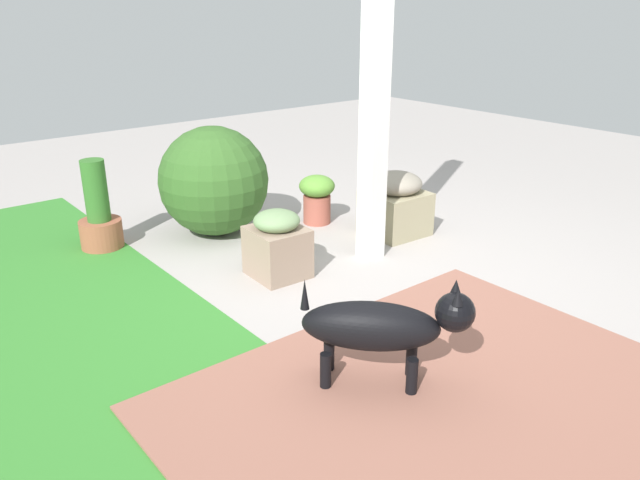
# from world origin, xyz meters

# --- Properties ---
(ground_plane) EXTENTS (12.00, 12.00, 0.00)m
(ground_plane) POSITION_xyz_m (0.00, 0.00, 0.00)
(ground_plane) COLOR #A79F9B
(brick_path) EXTENTS (1.80, 2.40, 0.02)m
(brick_path) POSITION_xyz_m (-1.09, 0.67, 0.01)
(brick_path) COLOR #935D4D
(brick_path) RESTS_ON ground
(porch_pillar) EXTENTS (0.15, 0.15, 2.59)m
(porch_pillar) POSITION_xyz_m (0.38, -0.27, 1.30)
(porch_pillar) COLOR white
(porch_pillar) RESTS_ON ground
(stone_planter_nearest) EXTENTS (0.45, 0.45, 0.50)m
(stone_planter_nearest) POSITION_xyz_m (0.60, -0.74, 0.24)
(stone_planter_nearest) COLOR tan
(stone_planter_nearest) RESTS_ON ground
(stone_planter_mid) EXTENTS (0.38, 0.35, 0.45)m
(stone_planter_mid) POSITION_xyz_m (0.52, 0.43, 0.22)
(stone_planter_mid) COLOR gray
(stone_planter_mid) RESTS_ON ground
(round_shrub) EXTENTS (0.84, 0.84, 0.84)m
(round_shrub) POSITION_xyz_m (1.49, 0.34, 0.42)
(round_shrub) COLOR #325C24
(round_shrub) RESTS_ON ground
(terracotta_pot_broad) EXTENTS (0.29, 0.29, 0.40)m
(terracotta_pot_broad) POSITION_xyz_m (1.18, -0.42, 0.23)
(terracotta_pot_broad) COLOR #9F4F41
(terracotta_pot_broad) RESTS_ON ground
(terracotta_pot_tall) EXTENTS (0.31, 0.31, 0.66)m
(terracotta_pot_tall) POSITION_xyz_m (1.76, 1.16, 0.24)
(terracotta_pot_tall) COLOR #9D553D
(terracotta_pot_tall) RESTS_ON ground
(dog) EXTENTS (0.67, 0.65, 0.55)m
(dog) POSITION_xyz_m (-0.81, 0.78, 0.32)
(dog) COLOR black
(dog) RESTS_ON ground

